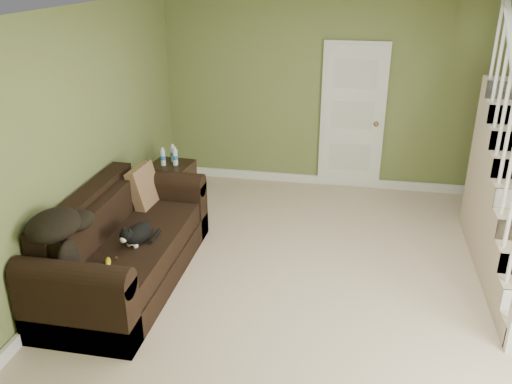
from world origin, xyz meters
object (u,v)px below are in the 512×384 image
at_px(side_table, 172,185).
at_px(banana, 108,263).
at_px(cat, 137,234).
at_px(sofa, 123,248).

xyz_separation_m(side_table, banana, (0.21, -2.30, 0.21)).
relative_size(side_table, cat, 1.57).
bearing_deg(banana, cat, 51.83).
bearing_deg(banana, sofa, 78.32).
distance_m(sofa, side_table, 1.76).
relative_size(cat, banana, 2.97).
xyz_separation_m(side_table, cat, (0.32, -1.88, 0.28)).
distance_m(side_table, cat, 1.93).
bearing_deg(side_table, cat, -80.33).
bearing_deg(sofa, side_table, 93.04).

